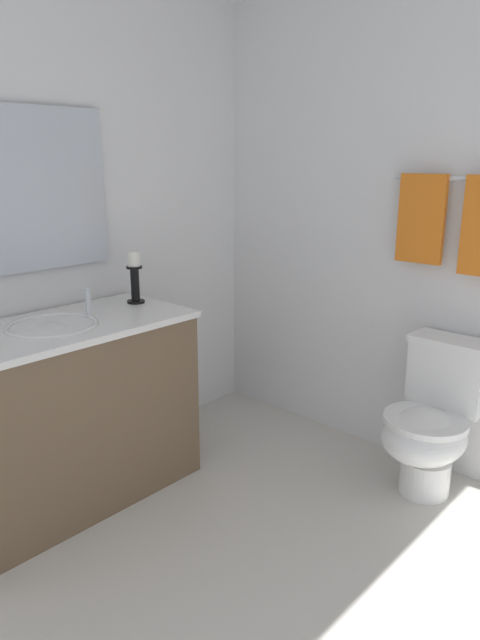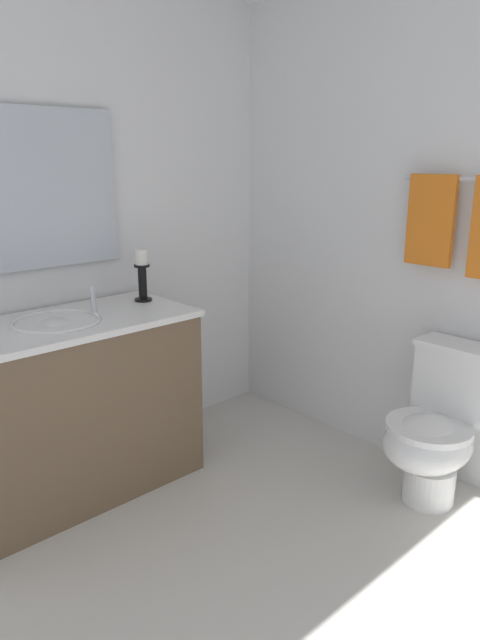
{
  "view_description": "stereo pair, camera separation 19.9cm",
  "coord_description": "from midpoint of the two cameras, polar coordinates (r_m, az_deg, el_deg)",
  "views": [
    {
      "loc": [
        1.09,
        -1.45,
        1.57
      ],
      "look_at": [
        -0.58,
        0.36,
        0.88
      ],
      "focal_mm": 31.95,
      "sensor_mm": 36.0,
      "label": 1
    },
    {
      "loc": [
        1.23,
        -1.31,
        1.57
      ],
      "look_at": [
        -0.58,
        0.36,
        0.88
      ],
      "focal_mm": 31.95,
      "sensor_mm": 36.0,
      "label": 2
    }
  ],
  "objects": [
    {
      "name": "towel_bar",
      "position": [
        2.84,
        19.23,
        13.23
      ],
      "size": [
        0.64,
        0.02,
        0.02
      ],
      "primitive_type": "cylinder",
      "rotation": [
        0.0,
        1.57,
        0.0
      ],
      "color": "silver"
    },
    {
      "name": "wall_left",
      "position": [
        3.0,
        -19.71,
        8.21
      ],
      "size": [
        0.04,
        2.54,
        2.45
      ],
      "primitive_type": "cube",
      "color": "white",
      "rests_on": "ground"
    },
    {
      "name": "vanity_cabinet",
      "position": [
        2.82,
        -19.5,
        -9.06
      ],
      "size": [
        0.58,
        1.27,
        0.86
      ],
      "color": "brown",
      "rests_on": "ground"
    },
    {
      "name": "mirror",
      "position": [
        2.83,
        -24.14,
        11.7
      ],
      "size": [
        0.02,
        1.0,
        0.75
      ],
      "primitive_type": "cube",
      "color": "silver"
    },
    {
      "name": "wall_back",
      "position": [
        2.91,
        19.12,
        8.07
      ],
      "size": [
        2.95,
        0.04,
        2.45
      ],
      "primitive_type": "cube",
      "color": "white",
      "rests_on": "ground"
    },
    {
      "name": "candle_holder_tall",
      "position": [
        2.96,
        -12.43,
        4.34
      ],
      "size": [
        0.09,
        0.09,
        0.27
      ],
      "color": "black",
      "rests_on": "vanity_cabinet"
    },
    {
      "name": "toilet",
      "position": [
        2.87,
        16.73,
        -9.82
      ],
      "size": [
        0.39,
        0.54,
        0.75
      ],
      "color": "white",
      "rests_on": "ground"
    },
    {
      "name": "towel_near_vanity",
      "position": [
        2.9,
        15.82,
        9.7
      ],
      "size": [
        0.23,
        0.03,
        0.43
      ],
      "primitive_type": "cube",
      "color": "orange",
      "rests_on": "towel_bar"
    },
    {
      "name": "floor",
      "position": [
        2.4,
        2.26,
        -25.49
      ],
      "size": [
        2.95,
        2.54,
        0.02
      ],
      "primitive_type": "cube",
      "color": "beige",
      "rests_on": "ground"
    },
    {
      "name": "sink_basin",
      "position": [
        2.68,
        -20.25,
        -1.39
      ],
      "size": [
        0.4,
        0.4,
        0.24
      ],
      "color": "white",
      "rests_on": "vanity_cabinet"
    }
  ]
}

